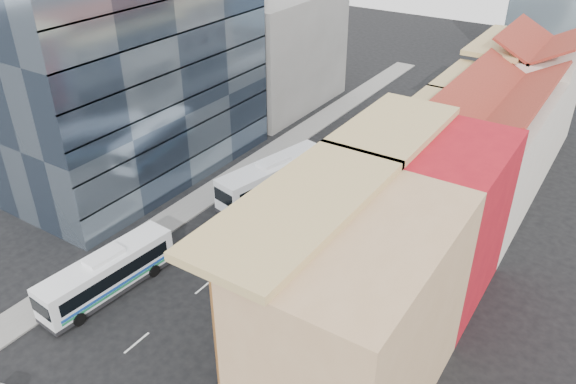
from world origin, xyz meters
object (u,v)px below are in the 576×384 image
Objects in this scene: shophouse_tan at (357,321)px; bus_left_near at (107,273)px; office_tower at (128,25)px; bus_left_far at (273,178)px; bus_right at (303,214)px.

shophouse_tan reaches higher than bus_left_near.
shophouse_tan is at bearing 8.08° from bus_left_near.
office_tower is 23.31m from bus_left_near.
office_tower reaches higher than shophouse_tan.
bus_left_far is (13.79, 2.93, -13.05)m from office_tower.
shophouse_tan is 0.47× the size of office_tower.
office_tower reaches higher than bus_left_far.
office_tower reaches higher than bus_left_near.
shophouse_tan is 20.01m from bus_left_near.
bus_left_near is 18.39m from bus_left_far.
bus_left_far is 6.98m from bus_right.
shophouse_tan is 17.77m from bus_right.
bus_left_near is at bearing -53.10° from office_tower.
bus_right is at bearing -2.94° from office_tower.
bus_left_far is at bearing 87.07° from bus_left_near.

